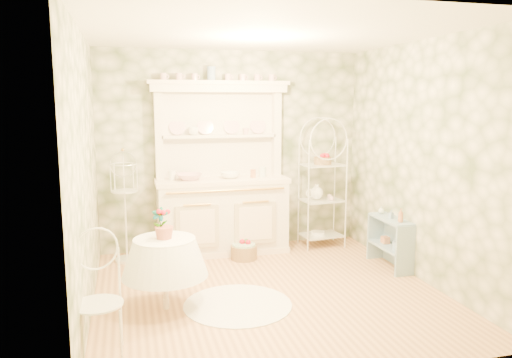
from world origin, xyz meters
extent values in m
plane|color=tan|center=(0.00, 0.00, 0.00)|extent=(3.60, 3.60, 0.00)
plane|color=white|center=(0.00, 0.00, 2.70)|extent=(3.60, 3.60, 0.00)
plane|color=beige|center=(-1.80, 0.00, 1.35)|extent=(3.60, 3.60, 0.00)
plane|color=beige|center=(1.80, 0.00, 1.35)|extent=(3.60, 3.60, 0.00)
plane|color=beige|center=(0.00, 1.80, 1.35)|extent=(3.60, 3.60, 0.00)
plane|color=beige|center=(0.00, -1.80, 1.35)|extent=(3.60, 3.60, 0.00)
cube|color=white|center=(-0.20, 1.52, 1.15)|extent=(1.87, 0.61, 2.29)
cube|color=white|center=(1.21, 1.48, 0.90)|extent=(0.60, 0.46, 1.79)
cube|color=#8BA9BF|center=(1.68, 0.40, 0.28)|extent=(0.30, 0.67, 0.56)
cylinder|color=white|center=(-1.09, -0.18, 0.35)|extent=(0.65, 0.65, 0.71)
cube|color=white|center=(-1.68, -1.01, 0.50)|extent=(0.56, 0.56, 1.00)
cube|color=white|center=(-1.46, 1.45, 0.67)|extent=(0.34, 0.34, 1.34)
cylinder|color=#98784D|center=(0.01, 1.15, 0.11)|extent=(0.44, 0.44, 0.22)
cylinder|color=white|center=(-0.39, -0.27, 0.00)|extent=(1.41, 1.41, 0.01)
imported|color=white|center=(-0.64, 1.51, 1.02)|extent=(0.34, 0.34, 0.08)
imported|color=white|center=(-0.09, 1.52, 1.02)|extent=(0.31, 0.31, 0.08)
imported|color=white|center=(-0.55, 1.68, 1.61)|extent=(0.15, 0.15, 0.11)
imported|color=white|center=(0.17, 1.68, 1.61)|extent=(0.11, 0.11, 0.08)
imported|color=#3F7238|center=(-1.13, -0.16, 0.85)|extent=(0.18, 0.15, 0.30)
imported|color=#C0764B|center=(1.68, 0.19, 0.68)|extent=(0.07, 0.07, 0.16)
imported|color=#7E9BC2|center=(1.67, 0.39, 0.65)|extent=(0.06, 0.06, 0.11)
imported|color=silver|center=(1.68, 0.65, 0.65)|extent=(0.10, 0.10, 0.10)
camera|label=1|loc=(-1.41, -4.91, 2.03)|focal=35.00mm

